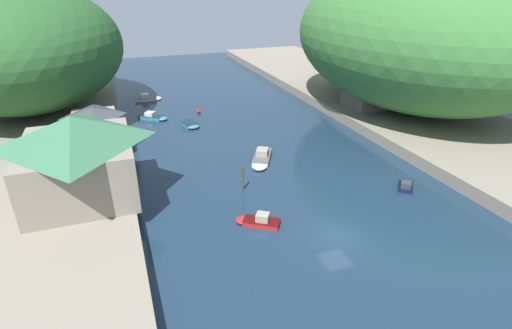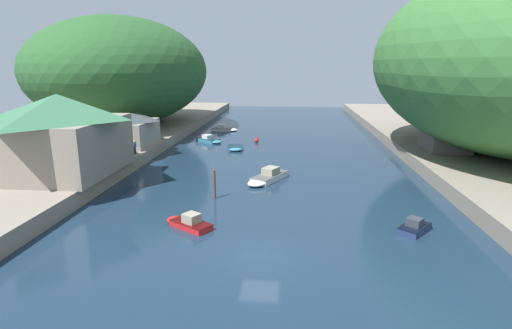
{
  "view_description": "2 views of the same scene",
  "coord_description": "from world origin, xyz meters",
  "px_view_note": "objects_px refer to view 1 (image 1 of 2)",
  "views": [
    {
      "loc": [
        -16.45,
        -24.51,
        20.36
      ],
      "look_at": [
        -1.85,
        15.54,
        0.4
      ],
      "focal_mm": 28.0,
      "sensor_mm": 36.0,
      "label": 1
    },
    {
      "loc": [
        1.85,
        -23.23,
        11.82
      ],
      "look_at": [
        -1.78,
        16.9,
        1.79
      ],
      "focal_mm": 28.0,
      "sensor_mm": 36.0,
      "label": 2
    }
  ],
  "objects_px": {
    "boat_near_quay": "(154,117)",
    "boathouse_shed": "(94,124)",
    "waterfront_building": "(78,155)",
    "right_bank_cottage": "(364,91)",
    "boat_open_rowboat": "(191,125)",
    "boat_yellow_tender": "(148,98)",
    "person_on_quay": "(120,199)",
    "boat_small_dinghy": "(262,159)",
    "person_by_boathouse": "(119,146)",
    "channel_buoy_near": "(199,111)",
    "boat_far_upstream": "(257,221)",
    "boat_navy_launch": "(405,187)"
  },
  "relations": [
    {
      "from": "right_bank_cottage",
      "to": "boat_near_quay",
      "type": "height_order",
      "value": "right_bank_cottage"
    },
    {
      "from": "boat_near_quay",
      "to": "boathouse_shed",
      "type": "bearing_deg",
      "value": -0.6
    },
    {
      "from": "boat_open_rowboat",
      "to": "boat_near_quay",
      "type": "distance_m",
      "value": 7.31
    },
    {
      "from": "waterfront_building",
      "to": "boat_small_dinghy",
      "type": "height_order",
      "value": "waterfront_building"
    },
    {
      "from": "boathouse_shed",
      "to": "person_on_quay",
      "type": "bearing_deg",
      "value": -83.83
    },
    {
      "from": "boat_near_quay",
      "to": "boat_yellow_tender",
      "type": "distance_m",
      "value": 11.56
    },
    {
      "from": "boat_yellow_tender",
      "to": "boat_small_dinghy",
      "type": "bearing_deg",
      "value": 24.07
    },
    {
      "from": "waterfront_building",
      "to": "channel_buoy_near",
      "type": "xyz_separation_m",
      "value": [
        16.78,
        25.34,
        -5.08
      ]
    },
    {
      "from": "boat_far_upstream",
      "to": "boat_near_quay",
      "type": "relative_size",
      "value": 0.87
    },
    {
      "from": "waterfront_building",
      "to": "right_bank_cottage",
      "type": "height_order",
      "value": "waterfront_building"
    },
    {
      "from": "right_bank_cottage",
      "to": "channel_buoy_near",
      "type": "height_order",
      "value": "right_bank_cottage"
    },
    {
      "from": "right_bank_cottage",
      "to": "person_on_quay",
      "type": "height_order",
      "value": "right_bank_cottage"
    },
    {
      "from": "boat_far_upstream",
      "to": "channel_buoy_near",
      "type": "bearing_deg",
      "value": 29.73
    },
    {
      "from": "boat_navy_launch",
      "to": "waterfront_building",
      "type": "bearing_deg",
      "value": -154.76
    },
    {
      "from": "boat_yellow_tender",
      "to": "person_on_quay",
      "type": "distance_m",
      "value": 41.39
    },
    {
      "from": "boat_open_rowboat",
      "to": "channel_buoy_near",
      "type": "distance_m",
      "value": 6.54
    },
    {
      "from": "boathouse_shed",
      "to": "right_bank_cottage",
      "type": "xyz_separation_m",
      "value": [
        40.28,
        0.89,
        0.49
      ]
    },
    {
      "from": "boathouse_shed",
      "to": "boat_near_quay",
      "type": "height_order",
      "value": "boathouse_shed"
    },
    {
      "from": "waterfront_building",
      "to": "boat_near_quay",
      "type": "height_order",
      "value": "waterfront_building"
    },
    {
      "from": "boathouse_shed",
      "to": "right_bank_cottage",
      "type": "height_order",
      "value": "right_bank_cottage"
    },
    {
      "from": "right_bank_cottage",
      "to": "person_by_boathouse",
      "type": "bearing_deg",
      "value": -170.82
    },
    {
      "from": "boat_far_upstream",
      "to": "person_by_boathouse",
      "type": "relative_size",
      "value": 2.49
    },
    {
      "from": "boat_far_upstream",
      "to": "person_on_quay",
      "type": "relative_size",
      "value": 2.49
    },
    {
      "from": "boat_near_quay",
      "to": "boat_open_rowboat",
      "type": "bearing_deg",
      "value": 77.99
    },
    {
      "from": "boat_navy_launch",
      "to": "person_by_boathouse",
      "type": "relative_size",
      "value": 2.08
    },
    {
      "from": "boat_yellow_tender",
      "to": "channel_buoy_near",
      "type": "xyz_separation_m",
      "value": [
        6.94,
        -11.04,
        0.03
      ]
    },
    {
      "from": "boat_small_dinghy",
      "to": "person_on_quay",
      "type": "height_order",
      "value": "person_on_quay"
    },
    {
      "from": "boat_yellow_tender",
      "to": "person_on_quay",
      "type": "bearing_deg",
      "value": -2.24
    },
    {
      "from": "waterfront_building",
      "to": "boat_navy_launch",
      "type": "height_order",
      "value": "waterfront_building"
    },
    {
      "from": "boat_open_rowboat",
      "to": "person_by_boathouse",
      "type": "height_order",
      "value": "person_by_boathouse"
    },
    {
      "from": "person_on_quay",
      "to": "person_by_boathouse",
      "type": "bearing_deg",
      "value": -9.99
    },
    {
      "from": "channel_buoy_near",
      "to": "person_on_quay",
      "type": "xyz_separation_m",
      "value": [
        -13.64,
        -29.74,
        2.06
      ]
    },
    {
      "from": "boat_navy_launch",
      "to": "boat_near_quay",
      "type": "bearing_deg",
      "value": 163.52
    },
    {
      "from": "boat_open_rowboat",
      "to": "boat_yellow_tender",
      "type": "distance_m",
      "value": 17.62
    },
    {
      "from": "boathouse_shed",
      "to": "boat_small_dinghy",
      "type": "bearing_deg",
      "value": -28.74
    },
    {
      "from": "boat_far_upstream",
      "to": "boat_open_rowboat",
      "type": "bearing_deg",
      "value": 34.13
    },
    {
      "from": "boat_far_upstream",
      "to": "boat_yellow_tender",
      "type": "bearing_deg",
      "value": 39.38
    },
    {
      "from": "boat_yellow_tender",
      "to": "boathouse_shed",
      "type": "bearing_deg",
      "value": -14.16
    },
    {
      "from": "channel_buoy_near",
      "to": "boat_far_upstream",
      "type": "bearing_deg",
      "value": -93.64
    },
    {
      "from": "boat_near_quay",
      "to": "boat_yellow_tender",
      "type": "height_order",
      "value": "boat_yellow_tender"
    },
    {
      "from": "boat_small_dinghy",
      "to": "channel_buoy_near",
      "type": "relative_size",
      "value": 6.23
    },
    {
      "from": "right_bank_cottage",
      "to": "boat_near_quay",
      "type": "relative_size",
      "value": 1.38
    },
    {
      "from": "waterfront_building",
      "to": "boat_small_dinghy",
      "type": "bearing_deg",
      "value": 10.92
    },
    {
      "from": "person_on_quay",
      "to": "waterfront_building",
      "type": "bearing_deg",
      "value": 27.7
    },
    {
      "from": "boat_near_quay",
      "to": "boat_small_dinghy",
      "type": "relative_size",
      "value": 0.76
    },
    {
      "from": "boat_far_upstream",
      "to": "boathouse_shed",
      "type": "bearing_deg",
      "value": 63.85
    },
    {
      "from": "boat_small_dinghy",
      "to": "boat_yellow_tender",
      "type": "bearing_deg",
      "value": -45.47
    },
    {
      "from": "waterfront_building",
      "to": "person_on_quay",
      "type": "relative_size",
      "value": 7.35
    },
    {
      "from": "boat_navy_launch",
      "to": "person_on_quay",
      "type": "height_order",
      "value": "person_on_quay"
    },
    {
      "from": "boat_open_rowboat",
      "to": "boat_yellow_tender",
      "type": "height_order",
      "value": "boat_yellow_tender"
    }
  ]
}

